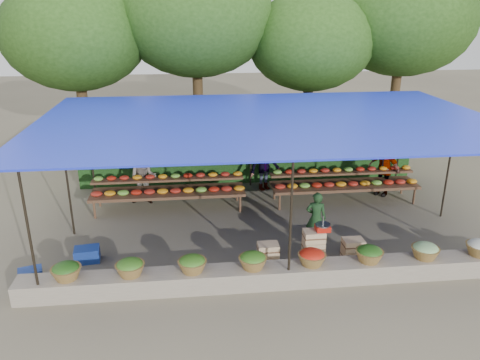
{
  "coord_description": "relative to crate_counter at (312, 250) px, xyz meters",
  "views": [
    {
      "loc": [
        -1.85,
        -10.83,
        5.29
      ],
      "look_at": [
        -0.63,
        0.2,
        1.19
      ],
      "focal_mm": 35.0,
      "sensor_mm": 36.0,
      "label": 1
    }
  ],
  "objects": [
    {
      "name": "customer_mid",
      "position": [
        -0.32,
        4.49,
        0.51
      ],
      "size": [
        1.22,
        1.01,
        1.64
      ],
      "primitive_type": "imported",
      "rotation": [
        0.0,
        0.0,
        0.45
      ],
      "color": "slate",
      "rests_on": "ground"
    },
    {
      "name": "stone_curb",
      "position": [
        -0.71,
        -0.76,
        -0.11
      ],
      "size": [
        10.6,
        0.55,
        0.4
      ],
      "primitive_type": "cube",
      "color": "#72685B",
      "rests_on": "ground"
    },
    {
      "name": "weighing_scale",
      "position": [
        0.21,
        -0.0,
        0.54
      ],
      "size": [
        0.32,
        0.32,
        0.34
      ],
      "color": "red",
      "rests_on": "crate_counter"
    },
    {
      "name": "tree_row",
      "position": [
        -0.21,
        8.08,
        4.39
      ],
      "size": [
        16.51,
        5.5,
        7.12
      ],
      "color": "#392315",
      "rests_on": "ground"
    },
    {
      "name": "customer_right",
      "position": [
        3.1,
        3.7,
        0.5
      ],
      "size": [
        0.94,
        0.97,
        1.62
      ],
      "primitive_type": "imported",
      "rotation": [
        0.0,
        0.0,
        -0.82
      ],
      "color": "slate",
      "rests_on": "ground"
    },
    {
      "name": "stall_canopy",
      "position": [
        -0.71,
        2.07,
        2.36
      ],
      "size": [
        10.8,
        6.6,
        2.82
      ],
      "color": "black",
      "rests_on": "ground"
    },
    {
      "name": "netting_backdrop",
      "position": [
        -0.71,
        5.14,
        0.94
      ],
      "size": [
        10.6,
        0.06,
        2.5
      ],
      "primitive_type": "cube",
      "color": "#1E4A1A",
      "rests_on": "ground"
    },
    {
      "name": "customer_left",
      "position": [
        -3.91,
        3.79,
        0.47
      ],
      "size": [
        0.81,
        0.66,
        1.55
      ],
      "primitive_type": "imported",
      "rotation": [
        0.0,
        0.0,
        -0.1
      ],
      "color": "slate",
      "rests_on": "ground"
    },
    {
      "name": "fruit_table_left",
      "position": [
        -3.2,
        3.34,
        0.3
      ],
      "size": [
        4.21,
        0.95,
        0.93
      ],
      "color": "#44301B",
      "rests_on": "ground"
    },
    {
      "name": "produce_baskets",
      "position": [
        -0.81,
        -0.76,
        0.25
      ],
      "size": [
        8.98,
        0.58,
        0.34
      ],
      "color": "brown",
      "rests_on": "stone_curb"
    },
    {
      "name": "fruit_table_right",
      "position": [
        1.8,
        3.34,
        0.3
      ],
      "size": [
        4.21,
        0.95,
        0.93
      ],
      "color": "#44301B",
      "rests_on": "ground"
    },
    {
      "name": "crate_counter",
      "position": [
        0.0,
        0.0,
        0.0
      ],
      "size": [
        2.35,
        0.34,
        0.77
      ],
      "color": "tan",
      "rests_on": "ground"
    },
    {
      "name": "blue_crate_front",
      "position": [
        -5.92,
        -0.11,
        -0.17
      ],
      "size": [
        0.54,
        0.45,
        0.28
      ],
      "primitive_type": "cube",
      "rotation": [
        0.0,
        0.0,
        0.3
      ],
      "color": "navy",
      "rests_on": "ground"
    },
    {
      "name": "blue_crate_back",
      "position": [
        -4.92,
        0.6,
        -0.15
      ],
      "size": [
        0.58,
        0.45,
        0.32
      ],
      "primitive_type": "cube",
      "rotation": [
        0.0,
        0.0,
        0.12
      ],
      "color": "navy",
      "rests_on": "ground"
    },
    {
      "name": "vendor_seated",
      "position": [
        0.31,
        0.87,
        0.34
      ],
      "size": [
        0.55,
        0.44,
        1.3
      ],
      "primitive_type": "imported",
      "rotation": [
        0.0,
        0.0,
        2.85
      ],
      "color": "#1A391B",
      "rests_on": "ground"
    },
    {
      "name": "ground",
      "position": [
        -0.71,
        1.99,
        -0.31
      ],
      "size": [
        60.0,
        60.0,
        0.0
      ],
      "primitive_type": "plane",
      "color": "#625948",
      "rests_on": "ground"
    }
  ]
}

